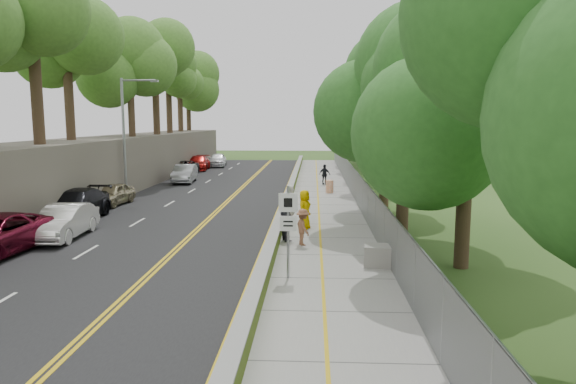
{
  "coord_description": "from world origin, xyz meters",
  "views": [
    {
      "loc": [
        1.87,
        -19.56,
        5.27
      ],
      "look_at": [
        0.5,
        8.0,
        1.4
      ],
      "focal_mm": 32.0,
      "sensor_mm": 36.0,
      "label": 1
    }
  ],
  "objects_px": {
    "streetlight": "(127,130)",
    "construction_barrel": "(330,186)",
    "painter_0": "(304,209)",
    "concrete_block": "(380,256)",
    "car_1": "(64,222)",
    "signpost": "(288,222)",
    "person_far": "(325,174)"
  },
  "relations": [
    {
      "from": "streetlight",
      "to": "car_1",
      "type": "xyz_separation_m",
      "value": [
        1.23,
        -11.67,
        -3.85
      ]
    },
    {
      "from": "streetlight",
      "to": "construction_barrel",
      "type": "bearing_deg",
      "value": 14.03
    },
    {
      "from": "car_1",
      "to": "person_far",
      "type": "xyz_separation_m",
      "value": [
        12.03,
        19.84,
        0.09
      ]
    },
    {
      "from": "painter_0",
      "to": "car_1",
      "type": "bearing_deg",
      "value": 123.82
    },
    {
      "from": "construction_barrel",
      "to": "car_1",
      "type": "height_order",
      "value": "car_1"
    },
    {
      "from": "concrete_block",
      "to": "painter_0",
      "type": "bearing_deg",
      "value": 114.22
    },
    {
      "from": "construction_barrel",
      "to": "person_far",
      "type": "relative_size",
      "value": 0.55
    },
    {
      "from": "streetlight",
      "to": "signpost",
      "type": "distance_m",
      "value": 20.72
    },
    {
      "from": "signpost",
      "to": "car_1",
      "type": "distance_m",
      "value": 11.65
    },
    {
      "from": "concrete_block",
      "to": "painter_0",
      "type": "distance_m",
      "value": 6.97
    },
    {
      "from": "signpost",
      "to": "person_far",
      "type": "relative_size",
      "value": 1.88
    },
    {
      "from": "car_1",
      "to": "person_far",
      "type": "bearing_deg",
      "value": 56.05
    },
    {
      "from": "signpost",
      "to": "construction_barrel",
      "type": "bearing_deg",
      "value": 84.39
    },
    {
      "from": "streetlight",
      "to": "concrete_block",
      "type": "distance_m",
      "value": 21.77
    },
    {
      "from": "streetlight",
      "to": "person_far",
      "type": "height_order",
      "value": "streetlight"
    },
    {
      "from": "streetlight",
      "to": "concrete_block",
      "type": "xyz_separation_m",
      "value": [
        14.76,
        -15.43,
        -4.21
      ]
    },
    {
      "from": "streetlight",
      "to": "concrete_block",
      "type": "bearing_deg",
      "value": -46.27
    },
    {
      "from": "streetlight",
      "to": "construction_barrel",
      "type": "height_order",
      "value": "streetlight"
    },
    {
      "from": "painter_0",
      "to": "signpost",
      "type": "bearing_deg",
      "value": -162.61
    },
    {
      "from": "construction_barrel",
      "to": "signpost",
      "type": "bearing_deg",
      "value": -95.61
    },
    {
      "from": "painter_0",
      "to": "streetlight",
      "type": "bearing_deg",
      "value": 72.92
    },
    {
      "from": "construction_barrel",
      "to": "painter_0",
      "type": "bearing_deg",
      "value": -97.33
    },
    {
      "from": "signpost",
      "to": "streetlight",
      "type": "bearing_deg",
      "value": 124.08
    },
    {
      "from": "signpost",
      "to": "car_1",
      "type": "bearing_deg",
      "value": 152.51
    },
    {
      "from": "streetlight",
      "to": "construction_barrel",
      "type": "xyz_separation_m",
      "value": [
        13.52,
        3.38,
        -4.13
      ]
    },
    {
      "from": "painter_0",
      "to": "concrete_block",
      "type": "bearing_deg",
      "value": -135.51
    },
    {
      "from": "streetlight",
      "to": "car_1",
      "type": "height_order",
      "value": "streetlight"
    },
    {
      "from": "painter_0",
      "to": "person_far",
      "type": "height_order",
      "value": "painter_0"
    },
    {
      "from": "concrete_block",
      "to": "person_far",
      "type": "xyz_separation_m",
      "value": [
        -1.5,
        23.6,
        0.45
      ]
    },
    {
      "from": "streetlight",
      "to": "painter_0",
      "type": "height_order",
      "value": "streetlight"
    },
    {
      "from": "signpost",
      "to": "car_1",
      "type": "relative_size",
      "value": 0.69
    },
    {
      "from": "painter_0",
      "to": "person_far",
      "type": "distance_m",
      "value": 17.32
    }
  ]
}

